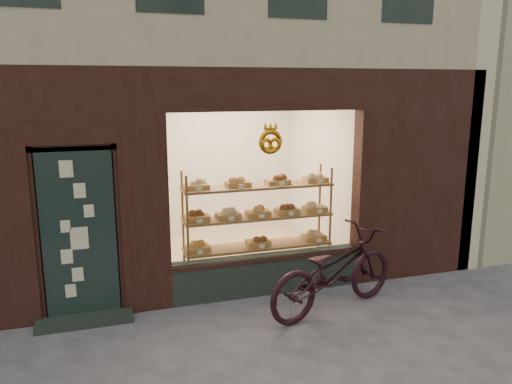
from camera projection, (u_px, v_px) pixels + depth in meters
name	position (u px, v px, depth m)	size (l,w,h in m)	color
ground	(293.00, 380.00, 4.98)	(90.00, 90.00, 0.00)	#454447
display_shelf	(258.00, 225.00, 7.30)	(2.20, 0.45, 1.70)	brown
bicycle	(334.00, 271.00, 6.41)	(0.72, 2.05, 1.08)	black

